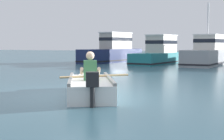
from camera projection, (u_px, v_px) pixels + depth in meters
ground_plane at (81, 95)px, 9.20m from camera, size 120.00×120.00×0.00m
rowboat_with_person at (90, 86)px, 9.06m from camera, size 2.38×3.50×1.19m
moored_boat_navy at (113, 51)px, 25.92m from camera, size 3.07×6.80×2.30m
moored_boat_teal at (160, 53)px, 23.95m from camera, size 2.84×6.16×2.05m
moored_boat_grey at (207, 53)px, 22.26m from camera, size 2.70×6.13×4.07m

